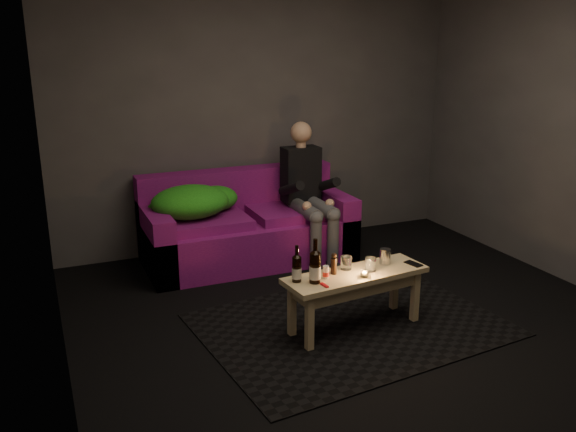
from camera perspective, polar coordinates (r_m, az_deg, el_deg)
name	(u,v)px	position (r m, az deg, el deg)	size (l,w,h in m)	color
floor	(378,337)	(4.33, 8.45, -11.18)	(4.50, 4.50, 0.00)	black
room	(353,90)	(4.26, 6.06, 11.62)	(4.50, 4.50, 4.50)	silver
rug	(351,325)	(4.47, 5.89, -10.07)	(2.08, 1.51, 0.01)	black
sofa	(247,229)	(5.62, -3.88, -1.23)	(1.87, 0.84, 0.81)	#700E6F
green_blanket	(194,202)	(5.39, -8.80, 1.33)	(0.82, 0.56, 0.28)	#1B7C16
person	(308,190)	(5.58, 1.85, 2.48)	(0.34, 0.78, 1.25)	black
coffee_table	(356,283)	(4.29, 6.35, -6.22)	(1.07, 0.43, 0.42)	tan
beer_bottle_a	(297,268)	(4.05, 0.82, -4.92)	(0.06, 0.06, 0.25)	black
beer_bottle_b	(315,267)	(4.03, 2.54, -4.77)	(0.08, 0.08, 0.31)	black
salt_shaker	(326,272)	(4.13, 3.56, -5.26)	(0.04, 0.04, 0.09)	silver
pepper_mill	(334,266)	(4.21, 4.31, -4.68)	(0.04, 0.04, 0.12)	black
tumbler_back	(346,263)	(4.30, 5.46, -4.39)	(0.08, 0.08, 0.09)	white
tealight	(364,274)	(4.19, 7.16, -5.40)	(0.05, 0.05, 0.04)	white
tumbler_front	(371,264)	(4.29, 7.73, -4.51)	(0.08, 0.08, 0.10)	white
steel_cup	(385,256)	(4.44, 9.08, -3.75)	(0.08, 0.08, 0.11)	#ACAEB3
smartphone	(413,264)	(4.48, 11.66, -4.40)	(0.07, 0.13, 0.01)	black
red_lighter	(324,285)	(4.02, 3.42, -6.48)	(0.02, 0.08, 0.01)	red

